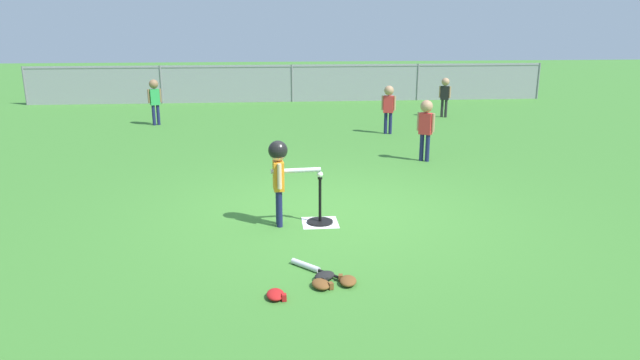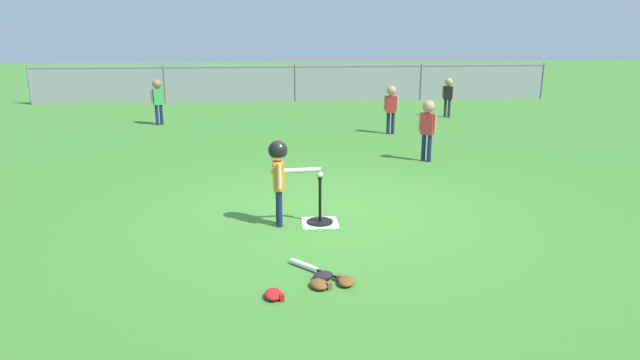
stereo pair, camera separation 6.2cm
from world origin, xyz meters
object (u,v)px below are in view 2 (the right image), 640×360
baseball_on_tee (320,174)px  spare_bat_silver (310,267)px  batting_tee (320,216)px  glove_near_bats (323,276)px  batter_child (279,166)px  fielder_deep_right (158,96)px  glove_tossed_aside (274,294)px  fielder_near_right (391,103)px  glove_by_plate (346,281)px  glove_outfield_drop (319,284)px  fielder_deep_center (428,122)px  fielder_deep_left (448,92)px

baseball_on_tee → spare_bat_silver: baseball_on_tee is taller
batting_tee → glove_near_bats: 1.60m
spare_bat_silver → glove_near_bats: 0.25m
batter_child → fielder_deep_right: (-2.80, 7.33, -0.04)m
batting_tee → glove_tossed_aside: (-0.58, -1.94, -0.05)m
spare_bat_silver → baseball_on_tee: bearing=80.9°
batting_tee → fielder_near_right: (2.05, 5.66, 0.60)m
baseball_on_tee → glove_by_plate: bearing=-86.6°
batter_child → fielder_near_right: 6.25m
fielder_near_right → batter_child: bearing=-114.0°
glove_tossed_aside → glove_outfield_drop: size_ratio=0.88×
glove_near_bats → glove_tossed_aside: 0.58m
glove_by_plate → glove_tossed_aside: same height
fielder_near_right → glove_outfield_drop: size_ratio=4.12×
batter_child → glove_near_bats: 1.75m
glove_tossed_aside → fielder_deep_right: bearing=106.4°
fielder_near_right → glove_near_bats: 7.60m
batter_child → glove_tossed_aside: batter_child is taller
batting_tee → glove_by_plate: batting_tee is taller
batter_child → glove_tossed_aside: size_ratio=4.59×
fielder_near_right → glove_outfield_drop: 7.78m
baseball_on_tee → fielder_deep_center: bearing=54.8°
baseball_on_tee → glove_near_bats: size_ratio=0.27×
fielder_deep_left → glove_by_plate: fielder_deep_left is taller
glove_by_plate → fielder_deep_right: bearing=110.6°
batting_tee → glove_outfield_drop: batting_tee is taller
batter_child → fielder_deep_right: bearing=110.9°
fielder_deep_left → fielder_deep_right: size_ratio=0.93×
fielder_deep_left → fielder_deep_right: bearing=-176.0°
glove_by_plate → glove_near_bats: bearing=149.4°
fielder_deep_left → glove_near_bats: bearing=-113.6°
fielder_deep_left → glove_outfield_drop: (-4.15, -9.57, -0.62)m
fielder_deep_right → fielder_deep_center: bearing=-37.8°
baseball_on_tee → spare_bat_silver: size_ratio=0.13×
glove_outfield_drop → spare_bat_silver: bearing=99.3°
fielder_deep_center → glove_tossed_aside: bearing=-118.7°
batting_tee → glove_by_plate: 1.72m
fielder_deep_left → glove_tossed_aside: (-4.58, -9.74, -0.62)m
fielder_near_right → spare_bat_silver: bearing=-107.9°
batting_tee → fielder_deep_center: (2.16, 3.06, 0.62)m
baseball_on_tee → fielder_deep_center: 3.75m
batter_child → spare_bat_silver: 1.54m
batting_tee → baseball_on_tee: bearing=0.0°
batting_tee → fielder_deep_right: fielder_deep_right is taller
fielder_deep_right → spare_bat_silver: fielder_deep_right is taller
baseball_on_tee → fielder_deep_left: bearing=62.9°
glove_near_bats → glove_tossed_aside: same height
batting_tee → glove_outfield_drop: bearing=-95.0°
glove_by_plate → glove_near_bats: (-0.21, 0.12, 0.00)m
fielder_deep_right → glove_by_plate: 9.65m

